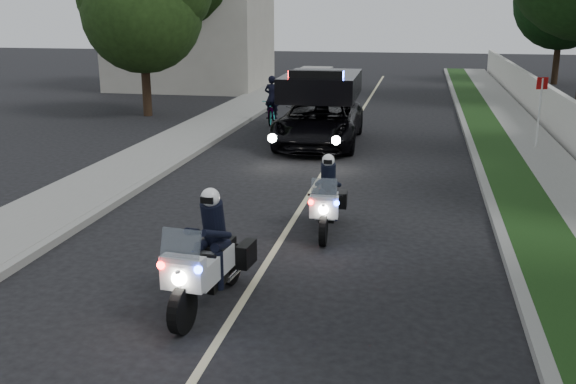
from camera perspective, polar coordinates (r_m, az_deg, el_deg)
name	(u,v)px	position (r m, az deg, el deg)	size (l,w,h in m)	color
ground	(242,302)	(9.87, -4.05, -9.62)	(120.00, 120.00, 0.00)	black
curb_right	(476,162)	(19.11, 16.18, 2.55)	(0.20, 60.00, 0.15)	gray
grass_verge	(502,163)	(19.18, 18.27, 2.44)	(1.20, 60.00, 0.16)	#193814
sidewalk_right	(551,165)	(19.38, 22.08, 2.21)	(1.40, 60.00, 0.16)	gray
curb_left	(199,150)	(20.13, -7.77, 3.68)	(0.20, 60.00, 0.15)	gray
sidewalk_left	(166,148)	(20.51, -10.68, 3.79)	(2.00, 60.00, 0.16)	gray
building_far	(190,23)	(36.76, -8.58, 14.41)	(8.00, 6.00, 7.00)	#A8A396
lane_marking	(332,158)	(19.21, 3.89, 3.00)	(0.12, 50.00, 0.01)	#BFB78C
police_moto_left	(210,305)	(9.84, -6.86, -9.79)	(0.73, 2.07, 1.76)	silver
police_moto_right	(327,232)	(12.84, 3.40, -3.50)	(0.64, 1.81, 1.54)	silver
police_suv	(319,144)	(21.19, 2.76, 4.20)	(2.51, 5.42, 2.63)	black
bicycle	(272,124)	(25.07, -1.40, 6.01)	(0.62, 1.79, 0.94)	black
cyclist	(272,124)	(25.07, -1.40, 6.01)	(0.59, 0.39, 1.63)	black
sign_post	(535,152)	(21.41, 20.83, 3.31)	(0.37, 0.37, 2.35)	#9D0B0B
tree_right_e	(554,84)	(41.67, 22.25, 8.74)	(5.42, 5.42, 9.04)	black
tree_left_near	(148,116)	(27.59, -12.16, 6.55)	(4.79, 4.79, 7.99)	#213E14
tree_left_far	(195,90)	(36.08, -8.16, 8.83)	(7.35, 7.35, 12.25)	black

